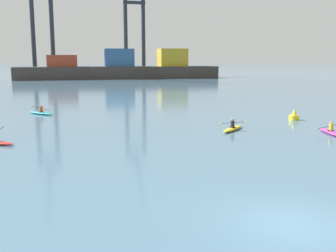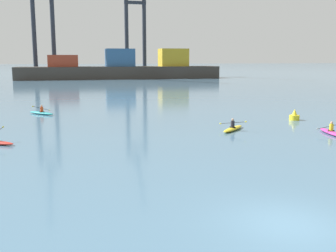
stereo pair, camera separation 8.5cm
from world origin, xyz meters
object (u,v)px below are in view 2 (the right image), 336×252
at_px(gantry_crane_west_mid, 136,17).
at_px(kayak_teal, 41,113).
at_px(gantry_crane_west, 42,12).
at_px(channel_buoy, 294,116).
at_px(kayak_yellow, 233,128).
at_px(container_barge, 122,69).
at_px(kayak_magenta, 330,132).

distance_m(gantry_crane_west_mid, kayak_teal, 86.43).
bearing_deg(gantry_crane_west_mid, gantry_crane_west, -167.21).
relative_size(channel_buoy, kayak_teal, 0.35).
relative_size(gantry_crane_west, kayak_yellow, 13.94).
relative_size(container_barge, gantry_crane_west_mid, 1.43).
bearing_deg(container_barge, kayak_teal, -103.59).
bearing_deg(gantry_crane_west, kayak_teal, -86.83).
height_order(container_barge, kayak_teal, container_barge).
bearing_deg(kayak_magenta, gantry_crane_west_mid, 89.49).
relative_size(channel_buoy, kayak_magenta, 0.29).
bearing_deg(kayak_teal, gantry_crane_west_mid, 74.59).
height_order(gantry_crane_west, kayak_teal, gantry_crane_west).
bearing_deg(gantry_crane_west_mid, kayak_teal, -105.41).
height_order(channel_buoy, kayak_teal, channel_buoy).
bearing_deg(kayak_magenta, kayak_teal, 143.71).
bearing_deg(kayak_yellow, kayak_magenta, -25.26).
bearing_deg(kayak_teal, kayak_yellow, -40.24).
distance_m(container_barge, gantry_crane_west_mid, 21.04).
relative_size(container_barge, kayak_teal, 19.05).
bearing_deg(gantry_crane_west, kayak_magenta, -74.24).
bearing_deg(gantry_crane_west, channel_buoy, -72.45).
height_order(kayak_teal, kayak_yellow, kayak_teal).
xyz_separation_m(container_barge, kayak_magenta, (5.08, -84.22, -2.55)).
bearing_deg(gantry_crane_west_mid, kayak_yellow, -94.44).
bearing_deg(kayak_magenta, gantry_crane_west, 105.76).
relative_size(gantry_crane_west_mid, kayak_magenta, 11.11).
bearing_deg(channel_buoy, gantry_crane_west_mid, 90.09).
bearing_deg(kayak_yellow, gantry_crane_west_mid, 85.56).
relative_size(gantry_crane_west, kayak_teal, 13.72).
distance_m(gantry_crane_west, kayak_yellow, 92.15).
bearing_deg(gantry_crane_west, gantry_crane_west_mid, 12.79).
bearing_deg(kayak_teal, channel_buoy, -22.20).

